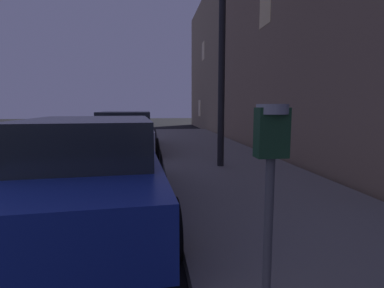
{
  "coord_description": "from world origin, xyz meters",
  "views": [
    {
      "loc": [
        3.69,
        -0.78,
        1.59
      ],
      "look_at": [
        4.11,
        2.15,
        1.21
      ],
      "focal_mm": 27.22,
      "sensor_mm": 36.0,
      "label": 1
    }
  ],
  "objects_px": {
    "car_blue": "(92,169)",
    "street_lamp": "(222,21)",
    "car_white": "(126,132)",
    "parking_meter": "(270,163)"
  },
  "relations": [
    {
      "from": "parking_meter",
      "to": "car_blue",
      "type": "bearing_deg",
      "value": 121.36
    },
    {
      "from": "parking_meter",
      "to": "car_blue",
      "type": "distance_m",
      "value": 3.04
    },
    {
      "from": "car_blue",
      "to": "car_white",
      "type": "distance_m",
      "value": 5.86
    },
    {
      "from": "parking_meter",
      "to": "car_blue",
      "type": "height_order",
      "value": "parking_meter"
    },
    {
      "from": "car_white",
      "to": "street_lamp",
      "type": "bearing_deg",
      "value": -51.67
    },
    {
      "from": "parking_meter",
      "to": "car_white",
      "type": "xyz_separation_m",
      "value": [
        -1.56,
        8.41,
        -0.53
      ]
    },
    {
      "from": "car_blue",
      "to": "street_lamp",
      "type": "relative_size",
      "value": 0.9
    },
    {
      "from": "car_white",
      "to": "parking_meter",
      "type": "bearing_deg",
      "value": -79.51
    },
    {
      "from": "street_lamp",
      "to": "car_blue",
      "type": "bearing_deg",
      "value": -133.38
    },
    {
      "from": "car_blue",
      "to": "street_lamp",
      "type": "bearing_deg",
      "value": 46.62
    }
  ]
}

